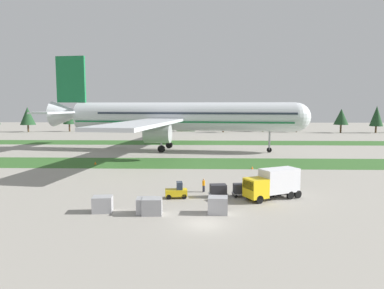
{
  "coord_description": "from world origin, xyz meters",
  "views": [
    {
      "loc": [
        -0.2,
        -32.14,
        11.03
      ],
      "look_at": [
        -2.01,
        31.64,
        4.0
      ],
      "focal_mm": 33.07,
      "sensor_mm": 36.0,
      "label": 1
    }
  ],
  "objects": [
    {
      "name": "airliner",
      "position": [
        -6.9,
        54.36,
        8.41
      ],
      "size": [
        64.14,
        79.3,
        23.47
      ],
      "rotation": [
        0.0,
        0.0,
        -1.7
      ],
      "color": "silver",
      "rests_on": "ground"
    },
    {
      "name": "catering_truck",
      "position": [
        8.22,
        9.15,
        1.95
      ],
      "size": [
        7.24,
        5.2,
        3.58
      ],
      "rotation": [
        0.0,
        0.0,
        2.04
      ],
      "color": "yellow",
      "rests_on": "ground"
    },
    {
      "name": "grass_strip_near",
      "position": [
        0.0,
        35.2,
        0.0
      ],
      "size": [
        320.0,
        12.9,
        0.01
      ],
      "primitive_type": "cube",
      "color": "#336028",
      "rests_on": "ground"
    },
    {
      "name": "cargo_dolly_lead",
      "position": [
        1.78,
        9.83,
        0.92
      ],
      "size": [
        2.38,
        1.77,
        1.55
      ],
      "rotation": [
        0.0,
        0.0,
        1.7
      ],
      "color": "#A3A3A8",
      "rests_on": "ground"
    },
    {
      "name": "taxiway_marker_0",
      "position": [
        8.61,
        29.07,
        0.23
      ],
      "size": [
        0.44,
        0.44,
        0.47
      ],
      "primitive_type": "cone",
      "color": "orange",
      "rests_on": "ground"
    },
    {
      "name": "cargo_dolly_second",
      "position": [
        4.66,
        10.21,
        0.92
      ],
      "size": [
        2.38,
        1.77,
        1.55
      ],
      "rotation": [
        0.0,
        0.0,
        1.7
      ],
      "color": "#A3A3A8",
      "rests_on": "ground"
    },
    {
      "name": "cargo_dolly_third",
      "position": [
        7.53,
        10.59,
        0.92
      ],
      "size": [
        2.38,
        1.77,
        1.55
      ],
      "rotation": [
        0.0,
        0.0,
        1.7
      ],
      "color": "#A3A3A8",
      "rests_on": "ground"
    },
    {
      "name": "taxiway_marker_1",
      "position": [
        -20.33,
        33.18,
        0.27
      ],
      "size": [
        0.44,
        0.44,
        0.54
      ],
      "primitive_type": "cone",
      "color": "orange",
      "rests_on": "ground"
    },
    {
      "name": "ground_crew_loader",
      "position": [
        0.03,
        12.33,
        0.95
      ],
      "size": [
        0.36,
        0.49,
        1.74
      ],
      "rotation": [
        0.0,
        0.0,
        0.99
      ],
      "color": "black",
      "rests_on": "ground"
    },
    {
      "name": "grass_strip_far",
      "position": [
        0.0,
        73.01,
        0.0
      ],
      "size": [
        320.0,
        12.9,
        0.01
      ],
      "primitive_type": "cube",
      "color": "#336028",
      "rests_on": "ground"
    },
    {
      "name": "baggage_tug",
      "position": [
        -3.2,
        9.18,
        0.81
      ],
      "size": [
        2.75,
        1.63,
        1.97
      ],
      "rotation": [
        0.0,
        0.0,
        1.7
      ],
      "color": "yellow",
      "rests_on": "ground"
    },
    {
      "name": "uld_container_2",
      "position": [
        -5.26,
        2.74,
        0.84
      ],
      "size": [
        2.08,
        1.71,
        1.69
      ],
      "primitive_type": "cube",
      "rotation": [
        0.0,
        0.0,
        0.05
      ],
      "color": "#A3A3A8",
      "rests_on": "ground"
    },
    {
      "name": "distant_tree_line",
      "position": [
        1.47,
        115.96,
        6.56
      ],
      "size": [
        178.57,
        11.93,
        11.52
      ],
      "color": "#4C3823",
      "rests_on": "ground"
    },
    {
      "name": "uld_container_3",
      "position": [
        1.45,
        3.25,
        0.87
      ],
      "size": [
        2.11,
        1.74,
        1.74
      ],
      "primitive_type": "cube",
      "rotation": [
        0.0,
        0.0,
        -0.07
      ],
      "color": "#A3A3A8",
      "rests_on": "ground"
    },
    {
      "name": "uld_container_1",
      "position": [
        -10.53,
        3.43,
        0.83
      ],
      "size": [
        2.18,
        1.83,
        1.65
      ],
      "primitive_type": "cube",
      "rotation": [
        0.0,
        0.0,
        0.12
      ],
      "color": "#A3A3A8",
      "rests_on": "ground"
    },
    {
      "name": "ground_plane",
      "position": [
        0.0,
        0.0,
        0.0
      ],
      "size": [
        400.0,
        400.0,
        0.0
      ],
      "primitive_type": "plane",
      "color": "gray"
    },
    {
      "name": "ground_crew_marshaller",
      "position": [
        7.65,
        10.84,
        0.95
      ],
      "size": [
        0.36,
        0.55,
        1.74
      ],
      "rotation": [
        0.0,
        0.0,
        4.48
      ],
      "color": "black",
      "rests_on": "ground"
    },
    {
      "name": "uld_container_0",
      "position": [
        -5.9,
        3.06,
        0.81
      ],
      "size": [
        2.15,
        1.79,
        1.63
      ],
      "primitive_type": "cube",
      "rotation": [
        0.0,
        0.0,
        0.1
      ],
      "color": "#A3A3A8",
      "rests_on": "ground"
    }
  ]
}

